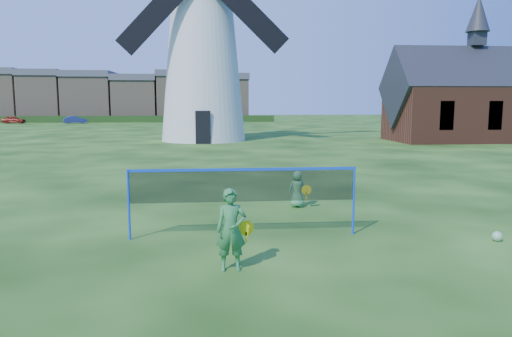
{
  "coord_description": "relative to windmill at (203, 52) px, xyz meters",
  "views": [
    {
      "loc": [
        -0.79,
        -10.35,
        2.98
      ],
      "look_at": [
        0.2,
        0.5,
        1.5
      ],
      "focal_mm": 34.16,
      "sensor_mm": 36.0,
      "label": 1
    }
  ],
  "objects": [
    {
      "name": "ground",
      "position": [
        1.4,
        -28.41,
        -6.9
      ],
      "size": [
        220.0,
        220.0,
        0.0
      ],
      "primitive_type": "plane",
      "color": "black",
      "rests_on": "ground"
    },
    {
      "name": "terraced_houses",
      "position": [
        -22.15,
        43.59,
        -2.9
      ],
      "size": [
        57.51,
        8.4,
        8.31
      ],
      "color": "gray",
      "rests_on": "ground"
    },
    {
      "name": "windmill",
      "position": [
        0.0,
        0.0,
        0.0
      ],
      "size": [
        12.73,
        6.56,
        19.03
      ],
      "color": "white",
      "rests_on": "ground"
    },
    {
      "name": "car_right",
      "position": [
        -18.99,
        33.79,
        -6.36
      ],
      "size": [
        3.48,
        2.2,
        1.08
      ],
      "primitive_type": "imported",
      "rotation": [
        0.0,
        0.0,
        1.92
      ],
      "color": "navy",
      "rests_on": "ground"
    },
    {
      "name": "badminton_net",
      "position": [
        1.3,
        -28.19,
        -5.76
      ],
      "size": [
        5.05,
        0.05,
        1.55
      ],
      "color": "blue",
      "rests_on": "ground"
    },
    {
      "name": "car_left",
      "position": [
        -27.88,
        34.74,
        -6.36
      ],
      "size": [
        3.21,
        1.37,
        1.08
      ],
      "primitive_type": "imported",
      "rotation": [
        0.0,
        0.0,
        1.54
      ],
      "color": "maroon",
      "rests_on": "ground"
    },
    {
      "name": "hedge",
      "position": [
        -20.6,
        37.59,
        -6.4
      ],
      "size": [
        62.0,
        0.8,
        1.0
      ],
      "primitive_type": "cube",
      "color": "#193814",
      "rests_on": "ground"
    },
    {
      "name": "chapel",
      "position": [
        20.93,
        -2.3,
        -3.8
      ],
      "size": [
        13.05,
        6.33,
        11.03
      ],
      "color": "brown",
      "rests_on": "ground"
    },
    {
      "name": "play_ball",
      "position": [
        6.74,
        -29.05,
        -6.79
      ],
      "size": [
        0.22,
        0.22,
        0.22
      ],
      "primitive_type": "sphere",
      "color": "green",
      "rests_on": "ground"
    },
    {
      "name": "player_boy",
      "position": [
        3.04,
        -25.21,
        -6.38
      ],
      "size": [
        0.63,
        0.41,
        1.05
      ],
      "rotation": [
        0.0,
        0.0,
        3.08
      ],
      "color": "#4EA35A",
      "rests_on": "ground"
    },
    {
      "name": "player_girl",
      "position": [
        0.94,
        -30.35,
        -6.16
      ],
      "size": [
        0.69,
        0.37,
        1.48
      ],
      "rotation": [
        0.0,
        0.0,
        0.02
      ],
      "color": "#327D3F",
      "rests_on": "ground"
    }
  ]
}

